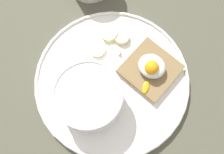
% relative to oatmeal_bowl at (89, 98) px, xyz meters
% --- Properties ---
extents(ground_plane, '(1.20, 1.20, 0.02)m').
position_rel_oatmeal_bowl_xyz_m(ground_plane, '(0.01, 0.06, -0.05)').
color(ground_plane, '#4D4E3E').
rests_on(ground_plane, ground).
extents(plate, '(0.30, 0.30, 0.02)m').
position_rel_oatmeal_bowl_xyz_m(plate, '(0.01, 0.06, -0.04)').
color(plate, white).
rests_on(plate, ground_plane).
extents(oatmeal_bowl, '(0.12, 0.12, 0.07)m').
position_rel_oatmeal_bowl_xyz_m(oatmeal_bowl, '(0.00, 0.00, 0.00)').
color(oatmeal_bowl, white).
rests_on(oatmeal_bowl, plate).
extents(toast_slice, '(0.11, 0.11, 0.01)m').
position_rel_oatmeal_bowl_xyz_m(toast_slice, '(0.06, 0.12, -0.03)').
color(toast_slice, olive).
rests_on(toast_slice, plate).
extents(poached_egg, '(0.05, 0.08, 0.03)m').
position_rel_oatmeal_bowl_xyz_m(poached_egg, '(0.06, 0.11, -0.01)').
color(poached_egg, white).
rests_on(poached_egg, toast_slice).
extents(banana_slice_front, '(0.03, 0.03, 0.01)m').
position_rel_oatmeal_bowl_xyz_m(banana_slice_front, '(-0.02, 0.11, -0.03)').
color(banana_slice_front, '#F3E4BB').
rests_on(banana_slice_front, plate).
extents(banana_slice_left, '(0.03, 0.03, 0.01)m').
position_rel_oatmeal_bowl_xyz_m(banana_slice_left, '(-0.05, 0.09, -0.03)').
color(banana_slice_left, beige).
rests_on(banana_slice_left, plate).
extents(banana_slice_back, '(0.03, 0.03, 0.01)m').
position_rel_oatmeal_bowl_xyz_m(banana_slice_back, '(-0.02, 0.14, -0.03)').
color(banana_slice_back, '#F3EBBC').
rests_on(banana_slice_back, plate).
extents(banana_slice_right, '(0.03, 0.03, 0.01)m').
position_rel_oatmeal_bowl_xyz_m(banana_slice_right, '(-0.00, 0.09, -0.03)').
color(banana_slice_right, beige).
rests_on(banana_slice_right, plate).
extents(banana_slice_inner, '(0.05, 0.05, 0.02)m').
position_rel_oatmeal_bowl_xyz_m(banana_slice_inner, '(-0.05, 0.14, -0.03)').
color(banana_slice_inner, beige).
rests_on(banana_slice_inner, plate).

